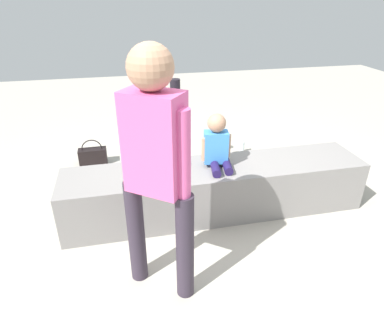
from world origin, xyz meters
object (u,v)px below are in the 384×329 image
(child_seated, at_px, (217,144))
(adult_standing, at_px, (155,159))
(handbag_brown_canvas, at_px, (91,185))
(cake_plate, at_px, (178,163))
(handbag_black_leather, at_px, (93,156))
(gift_bag, at_px, (138,152))
(water_bottle_near_gift, at_px, (242,146))
(party_cup_red, at_px, (279,171))

(child_seated, bearing_deg, adult_standing, -127.48)
(adult_standing, bearing_deg, handbag_brown_canvas, 112.20)
(cake_plate, distance_m, handbag_black_leather, 1.49)
(adult_standing, bearing_deg, child_seated, 52.52)
(adult_standing, distance_m, cake_plate, 1.08)
(handbag_brown_canvas, bearing_deg, gift_bag, 49.94)
(cake_plate, bearing_deg, water_bottle_near_gift, 46.28)
(gift_bag, xyz_separation_m, party_cup_red, (1.54, -0.61, -0.11))
(handbag_black_leather, bearing_deg, water_bottle_near_gift, -3.03)
(water_bottle_near_gift, xyz_separation_m, handbag_brown_canvas, (-1.85, -0.65, 0.03))
(water_bottle_near_gift, xyz_separation_m, handbag_black_leather, (-1.86, 0.10, 0.01))
(cake_plate, xyz_separation_m, handbag_black_leather, (-0.84, 1.16, -0.39))
(child_seated, xyz_separation_m, party_cup_red, (0.89, 0.50, -0.63))
(adult_standing, relative_size, handbag_black_leather, 5.08)
(cake_plate, relative_size, gift_bag, 0.63)
(water_bottle_near_gift, bearing_deg, gift_bag, -178.47)
(water_bottle_near_gift, height_order, handbag_black_leather, handbag_black_leather)
(handbag_brown_canvas, bearing_deg, handbag_black_leather, 91.12)
(gift_bag, xyz_separation_m, handbag_black_leather, (-0.53, 0.13, -0.06))
(water_bottle_near_gift, height_order, handbag_brown_canvas, handbag_brown_canvas)
(child_seated, relative_size, handbag_brown_canvas, 1.39)
(adult_standing, distance_m, handbag_black_leather, 2.32)
(cake_plate, relative_size, water_bottle_near_gift, 1.06)
(water_bottle_near_gift, bearing_deg, cake_plate, -133.72)
(child_seated, distance_m, cake_plate, 0.40)
(party_cup_red, bearing_deg, adult_standing, -139.07)
(gift_bag, bearing_deg, adult_standing, -89.38)
(child_seated, bearing_deg, water_bottle_near_gift, 59.40)
(water_bottle_near_gift, bearing_deg, adult_standing, -123.60)
(party_cup_red, relative_size, handbag_brown_canvas, 0.30)
(party_cup_red, relative_size, handbag_black_leather, 0.32)
(child_seated, xyz_separation_m, gift_bag, (-0.65, 1.11, -0.52))
(adult_standing, height_order, water_bottle_near_gift, adult_standing)
(child_seated, distance_m, handbag_brown_canvas, 1.38)
(cake_plate, bearing_deg, party_cup_red, 18.59)
(child_seated, distance_m, water_bottle_near_gift, 1.46)
(water_bottle_near_gift, distance_m, handbag_brown_canvas, 1.96)
(adult_standing, bearing_deg, cake_plate, 72.18)
(cake_plate, distance_m, party_cup_red, 1.37)
(child_seated, relative_size, water_bottle_near_gift, 2.29)
(gift_bag, distance_m, water_bottle_near_gift, 1.33)
(handbag_black_leather, relative_size, handbag_brown_canvas, 0.94)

